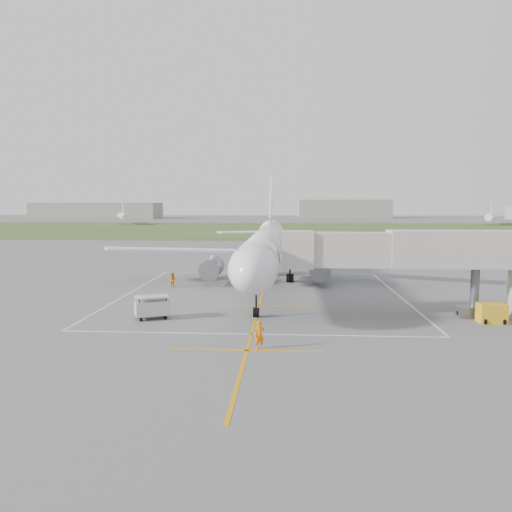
# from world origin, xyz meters

# --- Properties ---
(ground) EXTENTS (700.00, 700.00, 0.00)m
(ground) POSITION_xyz_m (0.00, 0.00, 0.00)
(ground) COLOR #58585B
(ground) RESTS_ON ground
(grass_strip) EXTENTS (700.00, 120.00, 0.02)m
(grass_strip) POSITION_xyz_m (0.00, 130.00, 0.01)
(grass_strip) COLOR #324F22
(grass_strip) RESTS_ON ground
(apron_markings) EXTENTS (28.20, 60.00, 0.01)m
(apron_markings) POSITION_xyz_m (0.00, -5.82, 0.01)
(apron_markings) COLOR #D0900C
(apron_markings) RESTS_ON ground
(airliner) EXTENTS (38.93, 46.75, 13.52)m
(airliner) POSITION_xyz_m (-0.00, 0.75, 4.39)
(airliner) COLOR white
(airliner) RESTS_ON ground
(jet_bridge) EXTENTS (23.40, 5.00, 7.20)m
(jet_bridge) POSITION_xyz_m (15.72, -13.50, 4.74)
(jet_bridge) COLOR #A9A298
(jet_bridge) RESTS_ON ground
(gpu_unit) EXTENTS (2.09, 1.50, 1.56)m
(gpu_unit) POSITION_xyz_m (18.71, -15.35, 0.77)
(gpu_unit) COLOR gold
(gpu_unit) RESTS_ON ground
(baggage_cart) EXTENTS (3.12, 2.57, 1.87)m
(baggage_cart) POSITION_xyz_m (-8.48, -15.62, 0.96)
(baggage_cart) COLOR #BBBBBB
(baggage_cart) RESTS_ON ground
(ramp_worker_nose) EXTENTS (0.76, 0.62, 1.81)m
(ramp_worker_nose) POSITION_xyz_m (0.79, -23.53, 0.91)
(ramp_worker_nose) COLOR orange
(ramp_worker_nose) RESTS_ON ground
(ramp_worker_wing) EXTENTS (0.96, 0.85, 1.64)m
(ramp_worker_wing) POSITION_xyz_m (-10.39, -0.09, 0.82)
(ramp_worker_wing) COLOR orange
(ramp_worker_wing) RESTS_ON ground
(distant_hangars) EXTENTS (345.00, 49.00, 12.00)m
(distant_hangars) POSITION_xyz_m (-16.15, 265.19, 5.17)
(distant_hangars) COLOR gray
(distant_hangars) RESTS_ON ground
(distant_aircraft) EXTENTS (184.83, 36.52, 8.85)m
(distant_aircraft) POSITION_xyz_m (10.82, 175.19, 3.59)
(distant_aircraft) COLOR white
(distant_aircraft) RESTS_ON ground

